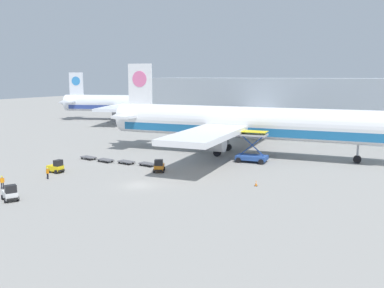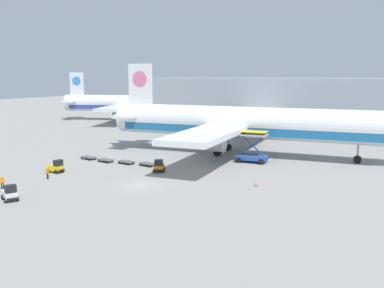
{
  "view_description": "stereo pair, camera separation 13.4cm",
  "coord_description": "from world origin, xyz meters",
  "px_view_note": "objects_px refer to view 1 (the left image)",
  "views": [
    {
      "loc": [
        33.91,
        -45.23,
        14.71
      ],
      "look_at": [
        1.06,
        12.49,
        4.0
      ],
      "focal_mm": 40.0,
      "sensor_mm": 36.0,
      "label": 1
    },
    {
      "loc": [
        34.02,
        -45.16,
        14.71
      ],
      "look_at": [
        1.06,
        12.49,
        4.0
      ],
      "focal_mm": 40.0,
      "sensor_mm": 36.0,
      "label": 2
    }
  ],
  "objects_px": {
    "scissor_lift_loader": "(252,150)",
    "traffic_cone_near": "(256,183)",
    "baggage_tug_mid": "(56,167)",
    "baggage_tug_foreground": "(159,166)",
    "baggage_dolly_trail": "(148,164)",
    "airplane_distant": "(133,104)",
    "baggage_dolly_second": "(106,160)",
    "airplane_main": "(240,124)",
    "baggage_tug_far": "(10,193)",
    "baggage_dolly_lead": "(88,157)",
    "baggage_dolly_third": "(126,162)",
    "ground_crew_far": "(47,172)",
    "ground_crew_near": "(2,181)"
  },
  "relations": [
    {
      "from": "baggage_dolly_trail",
      "to": "ground_crew_far",
      "type": "xyz_separation_m",
      "value": [
        -7.22,
        -14.36,
        0.63
      ]
    },
    {
      "from": "airplane_main",
      "to": "baggage_dolly_second",
      "type": "bearing_deg",
      "value": -141.01
    },
    {
      "from": "baggage_tug_far",
      "to": "baggage_dolly_lead",
      "type": "relative_size",
      "value": 0.74
    },
    {
      "from": "baggage_tug_foreground",
      "to": "baggage_dolly_second",
      "type": "xyz_separation_m",
      "value": [
        -12.15,
        1.65,
        -0.49
      ]
    },
    {
      "from": "scissor_lift_loader",
      "to": "baggage_dolly_third",
      "type": "relative_size",
      "value": 1.47
    },
    {
      "from": "airplane_distant",
      "to": "baggage_dolly_second",
      "type": "xyz_separation_m",
      "value": [
        38.15,
        -57.6,
        -4.97
      ]
    },
    {
      "from": "baggage_dolly_lead",
      "to": "baggage_tug_mid",
      "type": "bearing_deg",
      "value": -66.43
    },
    {
      "from": "scissor_lift_loader",
      "to": "baggage_tug_foreground",
      "type": "xyz_separation_m",
      "value": [
        -9.6,
        -14.13,
        -1.16
      ]
    },
    {
      "from": "traffic_cone_near",
      "to": "airplane_distant",
      "type": "bearing_deg",
      "value": 137.95
    },
    {
      "from": "airplane_distant",
      "to": "traffic_cone_near",
      "type": "xyz_separation_m",
      "value": [
        66.43,
        -59.92,
        -4.98
      ]
    },
    {
      "from": "baggage_dolly_trail",
      "to": "airplane_distant",
      "type": "bearing_deg",
      "value": 136.51
    },
    {
      "from": "airplane_main",
      "to": "baggage_dolly_lead",
      "type": "relative_size",
      "value": 15.37
    },
    {
      "from": "baggage_dolly_lead",
      "to": "baggage_dolly_second",
      "type": "xyz_separation_m",
      "value": [
        4.19,
        -0.32,
        0.0
      ]
    },
    {
      "from": "ground_crew_near",
      "to": "ground_crew_far",
      "type": "xyz_separation_m",
      "value": [
        0.9,
        6.73,
        -0.02
      ]
    },
    {
      "from": "baggage_dolly_third",
      "to": "traffic_cone_near",
      "type": "xyz_separation_m",
      "value": [
        24.24,
        -2.86,
        -0.01
      ]
    },
    {
      "from": "baggage_dolly_third",
      "to": "ground_crew_near",
      "type": "xyz_separation_m",
      "value": [
        -4.03,
        -20.7,
        0.65
      ]
    },
    {
      "from": "baggage_tug_far",
      "to": "ground_crew_near",
      "type": "relative_size",
      "value": 1.6
    },
    {
      "from": "baggage_tug_mid",
      "to": "baggage_tug_far",
      "type": "relative_size",
      "value": 0.9
    },
    {
      "from": "baggage_tug_foreground",
      "to": "baggage_dolly_second",
      "type": "bearing_deg",
      "value": -125.26
    },
    {
      "from": "baggage_dolly_second",
      "to": "baggage_dolly_third",
      "type": "xyz_separation_m",
      "value": [
        4.04,
        0.54,
        0.0
      ]
    },
    {
      "from": "airplane_distant",
      "to": "baggage_tug_foreground",
      "type": "distance_m",
      "value": 77.85
    },
    {
      "from": "scissor_lift_loader",
      "to": "baggage_dolly_lead",
      "type": "height_order",
      "value": "scissor_lift_loader"
    },
    {
      "from": "baggage_tug_far",
      "to": "ground_crew_far",
      "type": "relative_size",
      "value": 1.62
    },
    {
      "from": "baggage_tug_far",
      "to": "baggage_dolly_trail",
      "type": "relative_size",
      "value": 0.74
    },
    {
      "from": "ground_crew_near",
      "to": "ground_crew_far",
      "type": "distance_m",
      "value": 6.79
    },
    {
      "from": "baggage_tug_foreground",
      "to": "baggage_tug_mid",
      "type": "height_order",
      "value": "same"
    },
    {
      "from": "baggage_dolly_third",
      "to": "baggage_dolly_trail",
      "type": "relative_size",
      "value": 1.0
    },
    {
      "from": "airplane_distant",
      "to": "ground_crew_far",
      "type": "relative_size",
      "value": 29.31
    },
    {
      "from": "baggage_dolly_lead",
      "to": "traffic_cone_near",
      "type": "distance_m",
      "value": 32.58
    },
    {
      "from": "baggage_tug_foreground",
      "to": "airplane_main",
      "type": "bearing_deg",
      "value": 137.94
    },
    {
      "from": "baggage_tug_foreground",
      "to": "baggage_dolly_third",
      "type": "distance_m",
      "value": 8.42
    },
    {
      "from": "baggage_dolly_second",
      "to": "traffic_cone_near",
      "type": "distance_m",
      "value": 28.38
    },
    {
      "from": "traffic_cone_near",
      "to": "baggage_tug_mid",
      "type": "bearing_deg",
      "value": -165.62
    },
    {
      "from": "airplane_main",
      "to": "ground_crew_near",
      "type": "relative_size",
      "value": 32.96
    },
    {
      "from": "baggage_dolly_lead",
      "to": "baggage_dolly_trail",
      "type": "xyz_separation_m",
      "value": [
        12.33,
        0.6,
        0.0
      ]
    },
    {
      "from": "airplane_main",
      "to": "baggage_dolly_lead",
      "type": "distance_m",
      "value": 28.2
    },
    {
      "from": "baggage_dolly_third",
      "to": "baggage_dolly_trail",
      "type": "bearing_deg",
      "value": 12.65
    },
    {
      "from": "airplane_main",
      "to": "traffic_cone_near",
      "type": "bearing_deg",
      "value": -68.34
    },
    {
      "from": "baggage_dolly_second",
      "to": "ground_crew_far",
      "type": "xyz_separation_m",
      "value": [
        0.92,
        -13.44,
        0.63
      ]
    },
    {
      "from": "baggage_tug_mid",
      "to": "baggage_tug_foreground",
      "type": "bearing_deg",
      "value": 28.44
    },
    {
      "from": "baggage_dolly_lead",
      "to": "ground_crew_far",
      "type": "height_order",
      "value": "ground_crew_far"
    },
    {
      "from": "scissor_lift_loader",
      "to": "traffic_cone_near",
      "type": "relative_size",
      "value": 7.24
    },
    {
      "from": "airplane_main",
      "to": "baggage_dolly_third",
      "type": "height_order",
      "value": "airplane_main"
    },
    {
      "from": "baggage_tug_mid",
      "to": "baggage_dolly_third",
      "type": "xyz_separation_m",
      "value": [
        5.25,
        10.43,
        -0.49
      ]
    },
    {
      "from": "airplane_distant",
      "to": "baggage_tug_mid",
      "type": "relative_size",
      "value": 20.09
    },
    {
      "from": "airplane_main",
      "to": "ground_crew_near",
      "type": "bearing_deg",
      "value": -121.41
    },
    {
      "from": "baggage_dolly_second",
      "to": "ground_crew_near",
      "type": "relative_size",
      "value": 2.14
    },
    {
      "from": "baggage_tug_mid",
      "to": "traffic_cone_near",
      "type": "xyz_separation_m",
      "value": [
        29.49,
        7.56,
        -0.5
      ]
    },
    {
      "from": "baggage_dolly_trail",
      "to": "traffic_cone_near",
      "type": "xyz_separation_m",
      "value": [
        20.15,
        -3.25,
        -0.01
      ]
    },
    {
      "from": "baggage_tug_far",
      "to": "baggage_tug_foreground",
      "type": "bearing_deg",
      "value": 98.92
    }
  ]
}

